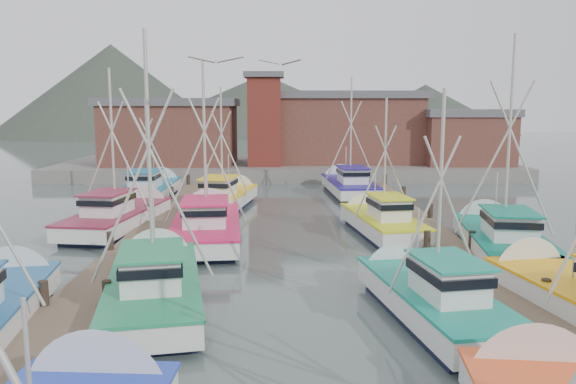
{
  "coord_description": "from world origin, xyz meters",
  "views": [
    {
      "loc": [
        -0.47,
        -19.16,
        6.64
      ],
      "look_at": [
        -0.14,
        7.35,
        2.6
      ],
      "focal_mm": 35.0,
      "sensor_mm": 36.0,
      "label": 1
    }
  ],
  "objects_px": {
    "boat_4": "(155,283)",
    "boat_12": "(225,198)",
    "lookout_tower": "(264,119)",
    "boat_8": "(207,225)"
  },
  "relations": [
    {
      "from": "boat_4",
      "to": "boat_12",
      "type": "distance_m",
      "value": 18.13
    },
    {
      "from": "lookout_tower",
      "to": "boat_4",
      "type": "height_order",
      "value": "lookout_tower"
    },
    {
      "from": "boat_4",
      "to": "boat_8",
      "type": "relative_size",
      "value": 0.94
    },
    {
      "from": "boat_4",
      "to": "boat_8",
      "type": "distance_m",
      "value": 9.54
    },
    {
      "from": "lookout_tower",
      "to": "boat_8",
      "type": "relative_size",
      "value": 0.81
    },
    {
      "from": "lookout_tower",
      "to": "boat_12",
      "type": "relative_size",
      "value": 0.89
    },
    {
      "from": "lookout_tower",
      "to": "boat_4",
      "type": "xyz_separation_m",
      "value": [
        -2.79,
        -33.67,
        -4.87
      ]
    },
    {
      "from": "lookout_tower",
      "to": "boat_4",
      "type": "bearing_deg",
      "value": -94.74
    },
    {
      "from": "boat_4",
      "to": "boat_8",
      "type": "xyz_separation_m",
      "value": [
        0.55,
        9.53,
        -0.0
      ]
    },
    {
      "from": "boat_8",
      "to": "boat_12",
      "type": "distance_m",
      "value": 8.6
    }
  ]
}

